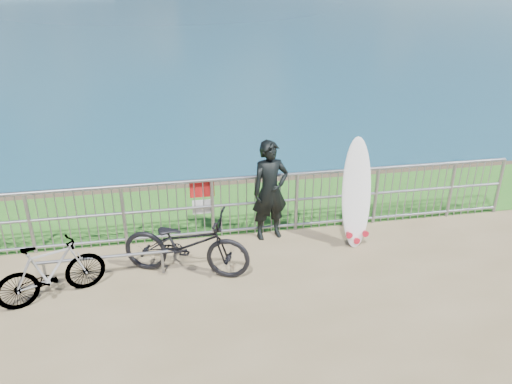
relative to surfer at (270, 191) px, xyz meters
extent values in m
plane|color=#23621B|center=(-0.49, 1.25, -0.88)|extent=(120.00, 120.00, 0.00)
cube|color=brown|center=(-0.49, 2.45, -3.39)|extent=(120.00, 0.30, 5.00)
plane|color=#23556B|center=(-0.49, 88.55, -5.89)|extent=(260.00, 260.00, 0.00)
cylinder|color=gray|center=(-0.49, 0.15, 0.21)|extent=(10.00, 0.06, 0.06)
cylinder|color=gray|center=(-0.49, 0.15, -0.29)|extent=(10.00, 0.05, 0.05)
cylinder|color=gray|center=(-0.49, 0.15, -0.79)|extent=(10.00, 0.05, 0.05)
cylinder|color=gray|center=(-3.99, 0.15, -0.34)|extent=(0.06, 0.06, 1.10)
cylinder|color=gray|center=(-2.49, 0.15, -0.34)|extent=(0.06, 0.06, 1.10)
cylinder|color=gray|center=(-0.99, 0.15, -0.34)|extent=(0.06, 0.06, 1.10)
cylinder|color=gray|center=(0.51, 0.15, -0.34)|extent=(0.06, 0.06, 1.10)
cylinder|color=gray|center=(2.01, 0.15, -0.34)|extent=(0.06, 0.06, 1.10)
cylinder|color=gray|center=(3.51, 0.15, -0.34)|extent=(0.06, 0.06, 1.10)
cylinder|color=gray|center=(4.51, 0.15, -0.34)|extent=(0.06, 0.06, 1.10)
cube|color=red|center=(-1.15, 0.21, 0.03)|extent=(0.42, 0.02, 0.30)
cube|color=white|center=(-1.15, 0.20, 0.03)|extent=(0.38, 0.01, 0.08)
cube|color=white|center=(-1.15, 0.21, -0.31)|extent=(0.36, 0.02, 0.26)
imported|color=black|center=(0.00, 0.00, 0.00)|extent=(0.71, 0.53, 1.78)
ellipsoid|color=white|center=(1.37, -0.47, 0.05)|extent=(0.54, 0.49, 1.89)
cone|color=red|center=(1.23, -0.59, -0.62)|extent=(0.11, 0.21, 0.11)
cone|color=red|center=(1.52, -0.59, -0.62)|extent=(0.11, 0.21, 0.11)
cone|color=red|center=(1.37, -0.59, -0.75)|extent=(0.11, 0.21, 0.11)
imported|color=black|center=(-1.50, -0.91, -0.37)|extent=(2.11, 1.33, 1.05)
imported|color=black|center=(-3.43, -1.22, -0.43)|extent=(1.57, 0.97, 0.91)
cylinder|color=gray|center=(-2.75, -0.84, -0.51)|extent=(1.94, 0.05, 0.05)
cylinder|color=gray|center=(-3.62, -0.84, -0.70)|extent=(0.04, 0.04, 0.38)
cylinder|color=gray|center=(-1.88, -0.84, -0.70)|extent=(0.04, 0.04, 0.38)
camera|label=1|loc=(-1.62, -7.60, 3.54)|focal=35.00mm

